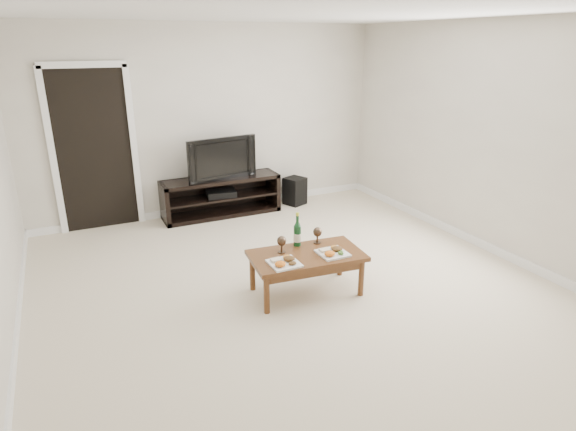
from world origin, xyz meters
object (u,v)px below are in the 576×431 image
(media_console, at_px, (221,196))
(subwoofer, at_px, (295,191))
(coffee_table, at_px, (306,273))
(television, at_px, (219,157))

(media_console, distance_m, subwoofer, 1.16)
(media_console, bearing_deg, coffee_table, -89.06)
(media_console, height_order, subwoofer, media_console)
(media_console, xyz_separation_m, coffee_table, (0.04, -2.54, -0.07))
(coffee_table, bearing_deg, television, 90.94)
(coffee_table, bearing_deg, media_console, 90.94)
(subwoofer, bearing_deg, television, 157.09)
(media_console, distance_m, coffee_table, 2.54)
(television, height_order, subwoofer, television)
(television, bearing_deg, media_console, 0.00)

